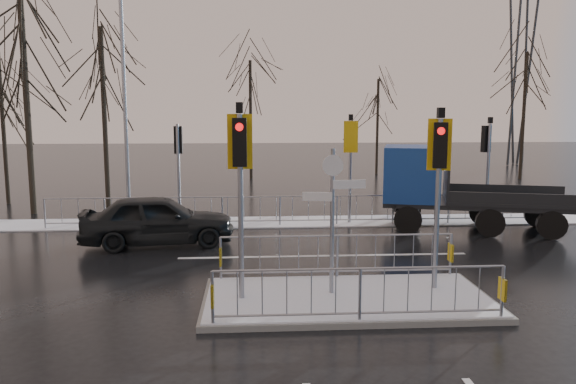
{
  "coord_description": "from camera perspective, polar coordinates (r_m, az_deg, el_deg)",
  "views": [
    {
      "loc": [
        -1.97,
        -11.22,
        3.97
      ],
      "look_at": [
        -0.99,
        3.81,
        1.8
      ],
      "focal_mm": 35.0,
      "sensor_mm": 36.0,
      "label": 1
    }
  ],
  "objects": [
    {
      "name": "tree_far_c",
      "position": [
        35.98,
        22.94,
        9.43
      ],
      "size": [
        4.0,
        4.0,
        7.55
      ],
      "color": "black",
      "rests_on": "ground"
    },
    {
      "name": "tree_near_a",
      "position": [
        23.9,
        -25.27,
        12.57
      ],
      "size": [
        4.75,
        4.75,
        8.97
      ],
      "color": "black",
      "rests_on": "ground"
    },
    {
      "name": "car_far_lane",
      "position": [
        17.2,
        -13.08,
        -2.76
      ],
      "size": [
        4.7,
        2.4,
        1.53
      ],
      "primitive_type": "imported",
      "rotation": [
        0.0,
        0.0,
        1.71
      ],
      "color": "black",
      "rests_on": "ground"
    },
    {
      "name": "tree_near_c",
      "position": [
        26.88,
        -27.12,
        8.44
      ],
      "size": [
        3.5,
        3.5,
        6.61
      ],
      "color": "black",
      "rests_on": "ground"
    },
    {
      "name": "tree_near_b",
      "position": [
        24.51,
        -18.29,
        10.54
      ],
      "size": [
        4.0,
        4.0,
        7.55
      ],
      "color": "black",
      "rests_on": "ground"
    },
    {
      "name": "far_kerb_fixtures",
      "position": [
        19.67,
        2.92,
        -0.44
      ],
      "size": [
        18.0,
        0.65,
        3.83
      ],
      "color": "gray",
      "rests_on": "ground"
    },
    {
      "name": "snow_verge",
      "position": [
        20.31,
        1.91,
        -3.02
      ],
      "size": [
        30.0,
        2.0,
        0.04
      ],
      "primitive_type": "cube",
      "color": "white",
      "rests_on": "ground"
    },
    {
      "name": "flatbed_truck",
      "position": [
        19.65,
        14.96,
        0.66
      ],
      "size": [
        6.41,
        3.76,
        2.8
      ],
      "color": "black",
      "rests_on": "ground"
    },
    {
      "name": "ground",
      "position": [
        12.07,
        5.99,
        -11.06
      ],
      "size": [
        120.0,
        120.0,
        0.0
      ],
      "primitive_type": "plane",
      "color": "black",
      "rests_on": "ground"
    },
    {
      "name": "traffic_island",
      "position": [
        11.95,
        5.95,
        -9.28
      ],
      "size": [
        6.0,
        3.04,
        4.15
      ],
      "color": "slate",
      "rests_on": "ground"
    },
    {
      "name": "street_lamp_left",
      "position": [
        21.2,
        -16.09,
        9.29
      ],
      "size": [
        1.25,
        0.18,
        8.2
      ],
      "color": "gray",
      "rests_on": "ground"
    },
    {
      "name": "lane_markings",
      "position": [
        11.76,
        6.27,
        -11.57
      ],
      "size": [
        8.0,
        11.38,
        0.01
      ],
      "color": "silver",
      "rests_on": "ground"
    },
    {
      "name": "tree_far_b",
      "position": [
        36.11,
        9.11,
        8.43
      ],
      "size": [
        3.25,
        3.25,
        6.14
      ],
      "color": "black",
      "rests_on": "ground"
    },
    {
      "name": "tree_far_a",
      "position": [
        33.23,
        -3.84,
        9.65
      ],
      "size": [
        3.75,
        3.75,
        7.08
      ],
      "color": "black",
      "rests_on": "ground"
    },
    {
      "name": "pylon_wires",
      "position": [
        45.88,
        21.51,
        16.5
      ],
      "size": [
        70.0,
        2.38,
        19.97
      ],
      "color": "#2D3033",
      "rests_on": "ground"
    }
  ]
}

